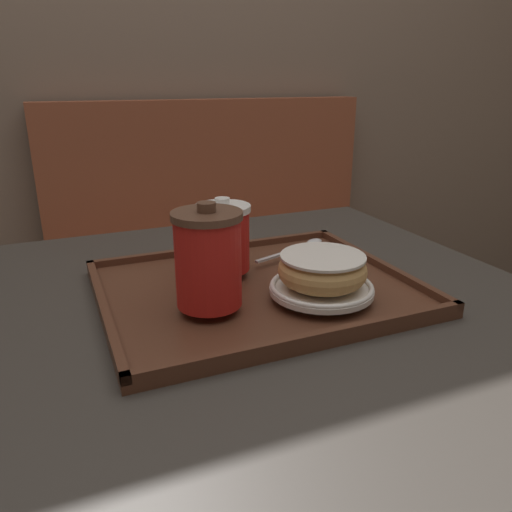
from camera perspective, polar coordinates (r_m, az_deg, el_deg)
The scene contains 9 objects.
wall_behind at distance 1.78m, azimuth -14.66°, elevation 23.41°, with size 8.00×0.05×2.40m.
booth_bench at distance 1.78m, azimuth -3.41°, elevation -5.37°, with size 1.12×0.44×1.00m.
cafe_table at distance 0.88m, azimuth 1.00°, elevation -15.80°, with size 0.88×0.90×0.74m.
serving_tray at distance 0.80m, azimuth -0.00°, elevation -3.85°, with size 0.48×0.39×0.02m.
coffee_cup_front at distance 0.69m, azimuth -5.49°, elevation -0.28°, with size 0.10×0.10×0.15m.
coffee_cup_rear at distance 0.82m, azimuth -3.79°, elevation 2.17°, with size 0.09×0.09×0.12m.
plate_with_chocolate_donut at distance 0.75m, azimuth 7.49°, elevation -3.61°, with size 0.16×0.16×0.01m.
donut_chocolate_glazed at distance 0.74m, azimuth 7.59°, elevation -1.51°, with size 0.13×0.13×0.04m.
spoon at distance 0.94m, azimuth 5.58°, elevation 1.20°, with size 0.16×0.07×0.01m.
Camera 1 is at (-0.29, -0.65, 1.07)m, focal length 35.00 mm.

